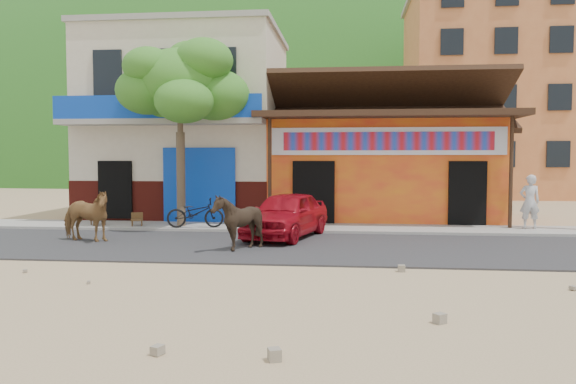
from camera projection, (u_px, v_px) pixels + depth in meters
name	position (u px, v px, depth m)	size (l,w,h in m)	color
ground	(311.00, 267.00, 11.86)	(120.00, 120.00, 0.00)	#9E825B
road	(318.00, 247.00, 14.34)	(60.00, 5.00, 0.04)	#28282B
sidewalk	(324.00, 229.00, 17.81)	(60.00, 2.00, 0.12)	gray
dance_club	(381.00, 171.00, 21.46)	(8.00, 6.00, 3.60)	orange
cafe_building	(190.00, 128.00, 22.17)	(7.00, 6.00, 7.00)	beige
apartment_front	(485.00, 97.00, 34.33)	(9.00, 9.00, 12.00)	#CC723F
hillside	(344.00, 90.00, 80.59)	(100.00, 40.00, 24.00)	#194C14
tree	(180.00, 132.00, 17.92)	(3.00, 3.00, 6.00)	#2D721E
cow_tan	(85.00, 216.00, 15.18)	(0.75, 1.65, 1.40)	olive
cow_dark	(238.00, 222.00, 13.73)	(1.12, 1.26, 1.39)	black
red_car	(286.00, 214.00, 15.98)	(1.55, 3.84, 1.31)	#A00B19
scooter	(195.00, 213.00, 17.53)	(0.62, 1.77, 0.93)	black
pedestrian	(530.00, 202.00, 17.27)	(0.61, 0.40, 1.67)	silver
cafe_chair_left	(137.00, 214.00, 18.01)	(0.37, 0.37, 0.79)	#4A3318
cafe_chair_right	(98.00, 211.00, 18.19)	(0.44, 0.44, 0.94)	#483018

